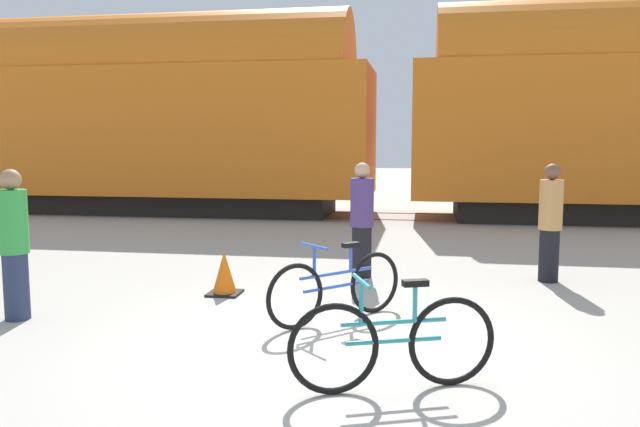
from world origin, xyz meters
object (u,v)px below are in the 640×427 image
(bicycle_blue, at_px, (337,287))
(person_in_tan, at_px, (550,222))
(bicycle_teal, at_px, (394,342))
(traffic_cone, at_px, (224,274))
(person_in_purple, at_px, (362,220))
(freight_train, at_px, (392,109))
(person_in_green, at_px, (14,244))

(bicycle_blue, xyz_separation_m, person_in_tan, (2.62, 2.36, 0.46))
(bicycle_blue, bearing_deg, bicycle_teal, -68.82)
(person_in_tan, relative_size, traffic_cone, 2.96)
(person_in_purple, xyz_separation_m, traffic_cone, (-1.61, -1.31, -0.56))
(freight_train, bearing_deg, person_in_purple, -90.27)
(bicycle_teal, bearing_deg, traffic_cone, 129.71)
(freight_train, distance_m, person_in_green, 10.84)
(person_in_green, xyz_separation_m, person_in_purple, (3.48, 2.75, -0.01))
(person_in_purple, bearing_deg, bicycle_blue, 65.38)
(person_in_green, xyz_separation_m, traffic_cone, (1.87, 1.44, -0.57))
(bicycle_teal, bearing_deg, freight_train, 93.11)
(person_in_green, bearing_deg, bicycle_blue, -154.62)
(traffic_cone, bearing_deg, person_in_green, -142.32)
(freight_train, xyz_separation_m, person_in_green, (-3.51, -10.08, -1.92))
(bicycle_teal, height_order, person_in_purple, person_in_purple)
(person_in_purple, height_order, person_in_tan, person_in_purple)
(person_in_tan, bearing_deg, person_in_green, -126.67)
(freight_train, height_order, person_in_purple, freight_train)
(freight_train, relative_size, bicycle_teal, 17.87)
(bicycle_teal, xyz_separation_m, person_in_tan, (1.92, 4.16, 0.44))
(freight_train, bearing_deg, bicycle_teal, -86.89)
(bicycle_blue, height_order, traffic_cone, bicycle_blue)
(person_in_green, xyz_separation_m, person_in_tan, (6.05, 2.88, -0.01))
(bicycle_blue, height_order, person_in_purple, person_in_purple)
(person_in_tan, bearing_deg, bicycle_teal, -86.97)
(person_in_green, height_order, traffic_cone, person_in_green)
(freight_train, xyz_separation_m, person_in_tan, (2.54, -7.19, -1.93))
(bicycle_teal, xyz_separation_m, traffic_cone, (-2.26, 2.72, -0.12))
(person_in_green, relative_size, person_in_tan, 1.00)
(person_in_green, relative_size, traffic_cone, 2.97)
(bicycle_blue, height_order, person_in_tan, person_in_tan)
(bicycle_teal, distance_m, traffic_cone, 3.54)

